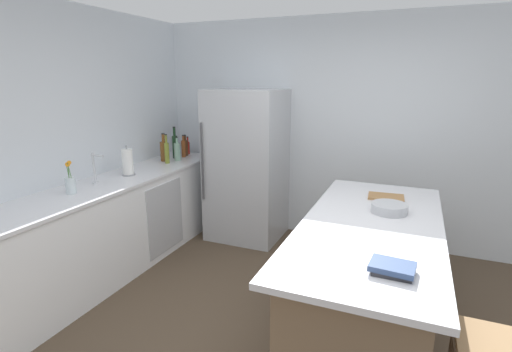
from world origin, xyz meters
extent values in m
cube|color=silver|center=(0.00, 2.25, 1.30)|extent=(6.00, 0.10, 2.60)
cube|color=silver|center=(-2.45, 0.00, 1.30)|extent=(0.10, 6.00, 2.60)
cube|color=white|center=(-2.08, 0.56, 0.45)|extent=(0.63, 3.07, 0.90)
cube|color=silver|center=(-2.08, 0.56, 0.92)|extent=(0.66, 3.10, 0.03)
cube|color=#B2B5BA|center=(-1.77, 0.95, 0.45)|extent=(0.01, 0.60, 0.76)
cube|color=#7A6047|center=(0.41, 0.46, 0.43)|extent=(0.80, 2.01, 0.86)
cube|color=silver|center=(0.41, 0.46, 0.88)|extent=(0.96, 2.21, 0.04)
cube|color=#B7BABF|center=(-1.20, 1.83, 0.90)|extent=(0.85, 0.74, 1.79)
cylinder|color=#4C4C51|center=(-1.58, 1.44, 0.99)|extent=(0.02, 0.02, 0.90)
cube|color=#473828|center=(1.09, -0.33, 0.63)|extent=(0.36, 0.36, 0.04)
cube|color=olive|center=(1.09, -0.33, 0.66)|extent=(0.34, 0.34, 0.03)
cylinder|color=silver|center=(-2.14, 0.40, 0.94)|extent=(0.05, 0.05, 0.02)
cylinder|color=silver|center=(-2.14, 0.40, 1.09)|extent=(0.02, 0.02, 0.28)
cylinder|color=silver|center=(-2.08, 0.40, 1.21)|extent=(0.14, 0.02, 0.02)
cylinder|color=silver|center=(-2.10, 0.08, 1.00)|extent=(0.09, 0.09, 0.14)
cylinder|color=#4C7F3D|center=(-2.11, 0.08, 1.09)|extent=(0.01, 0.03, 0.20)
sphere|color=orange|center=(-2.11, 0.08, 1.19)|extent=(0.04, 0.04, 0.04)
cylinder|color=#4C7F3D|center=(-2.10, 0.07, 1.09)|extent=(0.01, 0.01, 0.20)
sphere|color=orange|center=(-2.10, 0.07, 1.19)|extent=(0.04, 0.04, 0.04)
cylinder|color=#4C7F3D|center=(-2.08, 0.08, 1.10)|extent=(0.01, 0.04, 0.22)
sphere|color=orange|center=(-2.08, 0.08, 1.21)|extent=(0.04, 0.04, 0.04)
cylinder|color=gray|center=(-2.09, 0.80, 0.94)|extent=(0.14, 0.14, 0.01)
cylinder|color=white|center=(-2.09, 0.80, 1.07)|extent=(0.11, 0.11, 0.26)
cylinder|color=gray|center=(-2.09, 0.80, 1.22)|extent=(0.02, 0.02, 0.04)
cylinder|color=red|center=(-2.13, 2.01, 1.01)|extent=(0.05, 0.05, 0.16)
cylinder|color=red|center=(-2.13, 2.01, 1.12)|extent=(0.02, 0.02, 0.06)
cylinder|color=black|center=(-2.13, 2.01, 1.16)|extent=(0.02, 0.02, 0.01)
cylinder|color=#5B3319|center=(-2.11, 1.91, 1.03)|extent=(0.07, 0.07, 0.20)
cylinder|color=#5B3319|center=(-2.11, 1.91, 1.16)|extent=(0.03, 0.03, 0.06)
cylinder|color=black|center=(-2.11, 1.91, 1.20)|extent=(0.03, 0.03, 0.01)
cylinder|color=#994C23|center=(-2.07, 1.81, 1.04)|extent=(0.05, 0.05, 0.21)
cylinder|color=#994C23|center=(-2.07, 1.81, 1.17)|extent=(0.02, 0.02, 0.06)
cylinder|color=black|center=(-2.07, 1.81, 1.21)|extent=(0.02, 0.02, 0.01)
cylinder|color=#19381E|center=(-2.13, 1.72, 1.07)|extent=(0.07, 0.07, 0.28)
cylinder|color=#19381E|center=(-2.13, 1.72, 1.26)|extent=(0.03, 0.03, 0.10)
cylinder|color=black|center=(-2.13, 1.72, 1.32)|extent=(0.03, 0.03, 0.01)
cylinder|color=#8CB79E|center=(-2.03, 1.61, 1.04)|extent=(0.08, 0.08, 0.22)
cylinder|color=#8CB79E|center=(-2.03, 1.61, 1.18)|extent=(0.03, 0.03, 0.06)
cylinder|color=black|center=(-2.03, 1.61, 1.22)|extent=(0.03, 0.03, 0.01)
cylinder|color=brown|center=(-2.16, 1.52, 1.05)|extent=(0.09, 0.09, 0.23)
cylinder|color=brown|center=(-2.16, 1.52, 1.21)|extent=(0.04, 0.04, 0.09)
cylinder|color=black|center=(-2.16, 1.52, 1.27)|extent=(0.04, 0.04, 0.01)
cylinder|color=olive|center=(-2.05, 1.43, 1.05)|extent=(0.06, 0.06, 0.24)
cylinder|color=olive|center=(-2.05, 1.43, 1.22)|extent=(0.03, 0.03, 0.09)
cylinder|color=black|center=(-2.05, 1.43, 1.27)|extent=(0.03, 0.03, 0.01)
cube|color=#2D2D33|center=(0.59, -0.26, 0.91)|extent=(0.20, 0.16, 0.02)
cube|color=#334770|center=(0.59, -0.26, 0.94)|extent=(0.24, 0.19, 0.03)
cylinder|color=#B2B5BA|center=(0.51, 0.74, 0.94)|extent=(0.27, 0.27, 0.07)
cube|color=#9E7042|center=(0.46, 1.12, 0.91)|extent=(0.31, 0.23, 0.02)
camera|label=1|loc=(0.64, -2.25, 1.92)|focal=26.74mm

